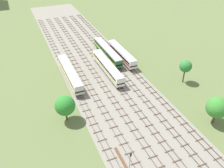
% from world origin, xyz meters
% --- Properties ---
extents(ground_plane, '(480.00, 480.00, 0.00)m').
position_xyz_m(ground_plane, '(0.00, 56.00, 0.00)').
color(ground_plane, '#5B6B3D').
extents(ballast_bed, '(25.60, 176.00, 0.01)m').
position_xyz_m(ballast_bed, '(0.00, 56.00, 0.00)').
color(ballast_bed, gray).
rests_on(ballast_bed, ground).
extents(track_far_left, '(2.40, 126.00, 0.29)m').
position_xyz_m(track_far_left, '(-10.80, 57.00, 0.14)').
color(track_far_left, '#47382D').
rests_on(track_far_left, ground).
extents(track_left, '(2.40, 126.00, 0.29)m').
position_xyz_m(track_left, '(-6.48, 57.00, 0.14)').
color(track_left, '#47382D').
rests_on(track_left, ground).
extents(track_centre_left, '(2.40, 126.00, 0.29)m').
position_xyz_m(track_centre_left, '(-2.16, 57.00, 0.14)').
color(track_centre_left, '#47382D').
rests_on(track_centre_left, ground).
extents(track_centre, '(2.40, 126.00, 0.29)m').
position_xyz_m(track_centre, '(2.16, 57.00, 0.14)').
color(track_centre, '#47382D').
rests_on(track_centre, ground).
extents(track_centre_right, '(2.40, 126.00, 0.29)m').
position_xyz_m(track_centre_right, '(6.48, 57.00, 0.14)').
color(track_centre_right, '#47382D').
rests_on(track_centre_right, ground).
extents(track_right, '(2.40, 126.00, 0.29)m').
position_xyz_m(track_right, '(10.80, 57.00, 0.14)').
color(track_right, '#47382D').
rests_on(track_right, ground).
extents(passenger_coach_centre_nearest, '(2.96, 22.00, 3.80)m').
position_xyz_m(passenger_coach_centre_nearest, '(2.16, 53.91, 2.61)').
color(passenger_coach_centre_nearest, white).
rests_on(passenger_coach_centre_nearest, ground).
extents(passenger_coach_far_left_near, '(2.96, 22.00, 3.80)m').
position_xyz_m(passenger_coach_far_left_near, '(-10.80, 54.85, 2.61)').
color(passenger_coach_far_left_near, beige).
rests_on(passenger_coach_far_left_near, ground).
extents(diesel_railcar_right_mid, '(2.96, 20.50, 3.80)m').
position_xyz_m(diesel_railcar_right_mid, '(10.80, 61.12, 2.60)').
color(diesel_railcar_right_mid, white).
rests_on(diesel_railcar_right_mid, ground).
extents(passenger_coach_centre_right_midfar, '(2.96, 22.00, 3.80)m').
position_xyz_m(passenger_coach_centre_right_midfar, '(6.48, 64.82, 2.61)').
color(passenger_coach_centre_right_midfar, '#286638').
rests_on(passenger_coach_centre_right_midfar, ground).
extents(signal_post_nearest, '(0.28, 0.47, 5.94)m').
position_xyz_m(signal_post_nearest, '(-8.64, 15.22, 3.73)').
color(signal_post_nearest, gray).
rests_on(signal_post_nearest, ground).
extents(lineside_tree_0, '(5.26, 5.26, 7.47)m').
position_xyz_m(lineside_tree_0, '(-16.78, 35.95, 4.82)').
color(lineside_tree_0, '#4C331E').
rests_on(lineside_tree_0, ground).
extents(lineside_tree_1, '(5.53, 5.53, 7.80)m').
position_xyz_m(lineside_tree_1, '(18.04, 20.08, 5.02)').
color(lineside_tree_1, '#4C331E').
rests_on(lineside_tree_1, ground).
extents(lineside_tree_2, '(3.93, 3.93, 7.89)m').
position_xyz_m(lineside_tree_2, '(22.75, 39.05, 5.88)').
color(lineside_tree_2, '#4C331E').
rests_on(lineside_tree_2, ground).
extents(spare_rail_bundle, '(0.60, 10.00, 0.24)m').
position_xyz_m(spare_rail_bundle, '(-8.86, 17.11, 0.12)').
color(spare_rail_bundle, brown).
rests_on(spare_rail_bundle, ground).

